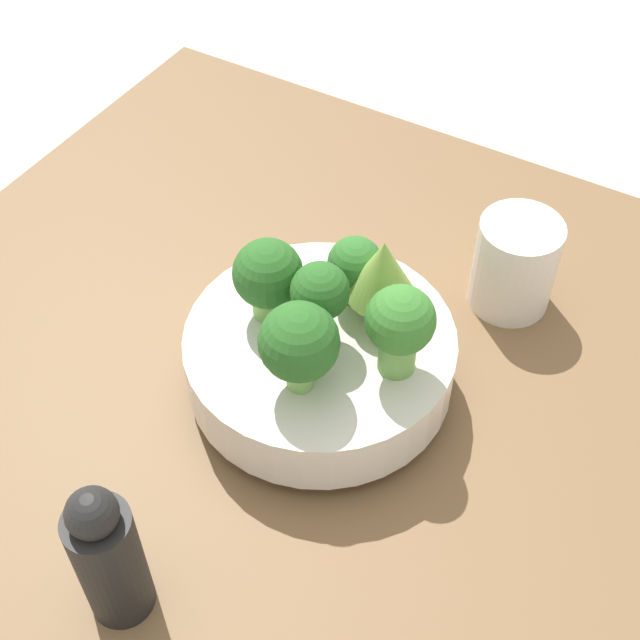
{
  "coord_description": "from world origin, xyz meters",
  "views": [
    {
      "loc": [
        -0.38,
        -0.26,
        0.65
      ],
      "look_at": [
        0.03,
        -0.02,
        0.12
      ],
      "focal_mm": 50.0,
      "sensor_mm": 36.0,
      "label": 1
    }
  ],
  "objects": [
    {
      "name": "broccoli_floret_front",
      "position": [
        0.03,
        -0.09,
        0.15
      ],
      "size": [
        0.05,
        0.05,
        0.08
      ],
      "color": "#6BA34C",
      "rests_on": "bowl"
    },
    {
      "name": "pepper_mill",
      "position": [
        -0.21,
        -0.0,
        0.1
      ],
      "size": [
        0.05,
        0.05,
        0.14
      ],
      "color": "black",
      "rests_on": "table"
    },
    {
      "name": "broccoli_floret_right",
      "position": [
        0.08,
        -0.03,
        0.14
      ],
      "size": [
        0.05,
        0.05,
        0.06
      ],
      "color": "#609347",
      "rests_on": "bowl"
    },
    {
      "name": "broccoli_floret_left",
      "position": [
        -0.02,
        -0.04,
        0.15
      ],
      "size": [
        0.06,
        0.06,
        0.08
      ],
      "color": "#7AB256",
      "rests_on": "bowl"
    },
    {
      "name": "bowl",
      "position": [
        0.03,
        -0.02,
        0.08
      ],
      "size": [
        0.22,
        0.22,
        0.07
      ],
      "color": "silver",
      "rests_on": "table"
    },
    {
      "name": "ground_plane",
      "position": [
        0.0,
        0.0,
        0.0
      ],
      "size": [
        6.0,
        6.0,
        0.0
      ],
      "primitive_type": "plane",
      "color": "silver"
    },
    {
      "name": "table",
      "position": [
        0.0,
        0.0,
        0.02
      ],
      "size": [
        0.82,
        0.8,
        0.04
      ],
      "color": "brown",
      "rests_on": "ground_plane"
    },
    {
      "name": "romanesco_piece_near",
      "position": [
        0.07,
        -0.06,
        0.16
      ],
      "size": [
        0.06,
        0.06,
        0.08
      ],
      "color": "#609347",
      "rests_on": "bowl"
    },
    {
      "name": "broccoli_floret_center",
      "position": [
        0.03,
        -0.02,
        0.15
      ],
      "size": [
        0.05,
        0.05,
        0.08
      ],
      "color": "#6BA34C",
      "rests_on": "bowl"
    },
    {
      "name": "cup",
      "position": [
        0.2,
        -0.12,
        0.08
      ],
      "size": [
        0.07,
        0.07,
        0.09
      ],
      "color": "silver",
      "rests_on": "table"
    },
    {
      "name": "broccoli_floret_back",
      "position": [
        0.03,
        0.02,
        0.15
      ],
      "size": [
        0.06,
        0.06,
        0.07
      ],
      "color": "#7AB256",
      "rests_on": "bowl"
    }
  ]
}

